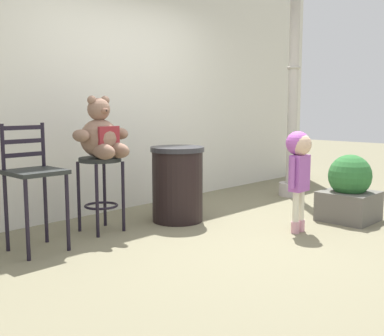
# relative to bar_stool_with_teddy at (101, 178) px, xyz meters

# --- Properties ---
(ground_plane) EXTENTS (24.00, 24.00, 0.00)m
(ground_plane) POSITION_rel_bar_stool_with_teddy_xyz_m (0.76, -1.04, -0.52)
(ground_plane) COLOR #736D53
(building_wall) EXTENTS (7.97, 0.30, 3.30)m
(building_wall) POSITION_rel_bar_stool_with_teddy_xyz_m (0.76, 0.81, 1.13)
(building_wall) COLOR silver
(building_wall) RESTS_ON ground_plane
(bar_stool_with_teddy) EXTENTS (0.41, 0.41, 0.73)m
(bar_stool_with_teddy) POSITION_rel_bar_stool_with_teddy_xyz_m (0.00, 0.00, 0.00)
(bar_stool_with_teddy) COLOR black
(bar_stool_with_teddy) RESTS_ON ground_plane
(teddy_bear) EXTENTS (0.57, 0.51, 0.59)m
(teddy_bear) POSITION_rel_bar_stool_with_teddy_xyz_m (0.00, -0.03, 0.41)
(teddy_bear) COLOR #856452
(teddy_bear) RESTS_ON bar_stool_with_teddy
(child_walking) EXTENTS (0.31, 0.25, 0.98)m
(child_walking) POSITION_rel_bar_stool_with_teddy_xyz_m (1.29, -1.40, 0.19)
(child_walking) COLOR #D596A5
(child_walking) RESTS_ON ground_plane
(trash_bin) EXTENTS (0.57, 0.57, 0.79)m
(trash_bin) POSITION_rel_bar_stool_with_teddy_xyz_m (0.81, -0.24, -0.12)
(trash_bin) COLOR black
(trash_bin) RESTS_ON ground_plane
(lamppost) EXTENTS (0.31, 0.31, 2.97)m
(lamppost) POSITION_rel_bar_stool_with_teddy_xyz_m (2.87, -0.34, 0.66)
(lamppost) COLOR #B1A8A5
(lamppost) RESTS_ON ground_plane
(bar_chair_empty) EXTENTS (0.42, 0.42, 1.07)m
(bar_chair_empty) POSITION_rel_bar_stool_with_teddy_xyz_m (-0.74, -0.10, 0.10)
(bar_chair_empty) COLOR black
(bar_chair_empty) RESTS_ON ground_plane
(planter_with_shrub) EXTENTS (0.53, 0.53, 0.71)m
(planter_with_shrub) POSITION_rel_bar_stool_with_teddy_xyz_m (2.08, -1.55, -0.20)
(planter_with_shrub) COLOR #5E5B53
(planter_with_shrub) RESTS_ON ground_plane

